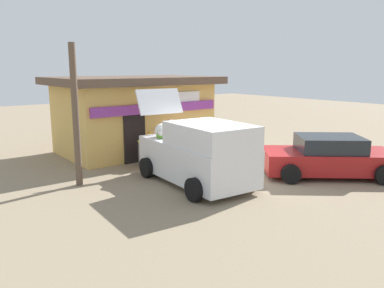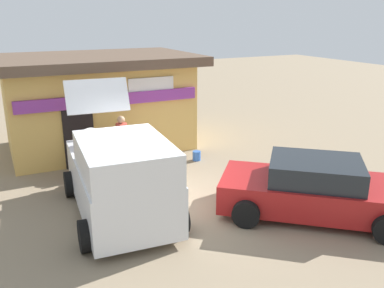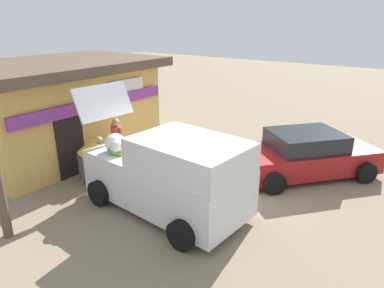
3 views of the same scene
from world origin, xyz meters
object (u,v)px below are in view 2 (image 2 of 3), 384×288
(storefront_bar, at_px, (97,100))
(unloaded_banana_pile, at_px, (100,167))
(vendor_standing, at_px, (122,139))
(parked_sedan, at_px, (314,189))
(paint_bucket, at_px, (197,156))
(customer_bending, at_px, (87,148))
(delivery_van, at_px, (119,176))

(storefront_bar, height_order, unloaded_banana_pile, storefront_bar)
(storefront_bar, xyz_separation_m, vendor_standing, (-0.01, -2.70, -0.67))
(parked_sedan, relative_size, paint_bucket, 14.66)
(storefront_bar, xyz_separation_m, customer_bending, (-1.02, -2.56, -0.83))
(delivery_van, distance_m, parked_sedan, 4.48)
(paint_bucket, bearing_deg, vendor_standing, 174.31)
(delivery_van, bearing_deg, paint_bucket, 37.85)
(parked_sedan, relative_size, vendor_standing, 2.64)
(delivery_van, relative_size, customer_bending, 3.61)
(paint_bucket, bearing_deg, unloaded_banana_pile, 175.54)
(vendor_standing, bearing_deg, unloaded_banana_pile, 179.70)
(storefront_bar, distance_m, customer_bending, 2.88)
(storefront_bar, bearing_deg, unloaded_banana_pile, -104.95)
(storefront_bar, xyz_separation_m, parked_sedan, (3.03, -7.50, -1.01))
(vendor_standing, xyz_separation_m, paint_bucket, (2.37, -0.24, -0.82))
(delivery_van, bearing_deg, customer_bending, 90.85)
(customer_bending, height_order, paint_bucket, customer_bending)
(vendor_standing, distance_m, paint_bucket, 2.52)
(unloaded_banana_pile, height_order, paint_bucket, unloaded_banana_pile)
(storefront_bar, distance_m, parked_sedan, 8.15)
(delivery_van, bearing_deg, unloaded_banana_pile, 84.75)
(parked_sedan, bearing_deg, paint_bucket, 98.33)
(parked_sedan, bearing_deg, vendor_standing, 122.34)
(customer_bending, relative_size, paint_bucket, 4.33)
(storefront_bar, bearing_deg, vendor_standing, -90.26)
(delivery_van, relative_size, paint_bucket, 15.63)
(vendor_standing, bearing_deg, storefront_bar, 89.74)
(unloaded_banana_pile, bearing_deg, paint_bucket, -4.46)
(vendor_standing, distance_m, customer_bending, 1.03)
(delivery_van, height_order, parked_sedan, delivery_van)
(storefront_bar, distance_m, unloaded_banana_pile, 3.14)
(delivery_van, xyz_separation_m, vendor_standing, (0.97, 2.83, -0.00))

